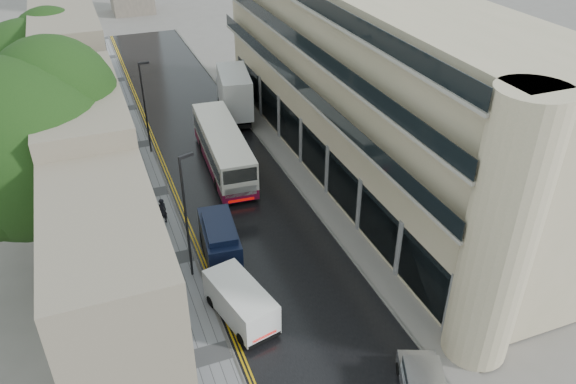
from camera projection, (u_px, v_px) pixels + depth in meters
road at (228, 180)px, 43.20m from camera, size 9.00×85.00×0.02m
left_sidewalk at (151, 194)px, 41.38m from camera, size 2.70×85.00×0.12m
right_sidewalk at (293, 167)px, 44.83m from camera, size 1.80×85.00×0.12m
old_shop_row at (82, 114)px, 39.13m from camera, size 4.50×56.00×12.00m
modern_block at (362, 83)px, 41.49m from camera, size 8.00×40.00×14.00m
tree_near at (32, 177)px, 29.77m from camera, size 10.56×10.56×13.89m
tree_far at (39, 101)px, 40.55m from camera, size 9.24×9.24×12.46m
cream_bus at (216, 171)px, 41.04m from camera, size 3.41×11.94×3.22m
white_lorry at (223, 102)px, 50.38m from camera, size 4.01×8.97×4.55m
white_van at (241, 329)px, 28.41m from camera, size 3.09×5.14×2.17m
navy_van at (209, 258)px, 32.99m from camera, size 2.52×5.20×2.56m
pedestrian at (162, 211)px, 37.58m from camera, size 0.82×0.68×1.92m
lamp_post_near at (186, 220)px, 31.45m from camera, size 0.91×0.48×7.92m
lamp_post_far at (145, 109)px, 44.95m from camera, size 0.87×0.24×7.63m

